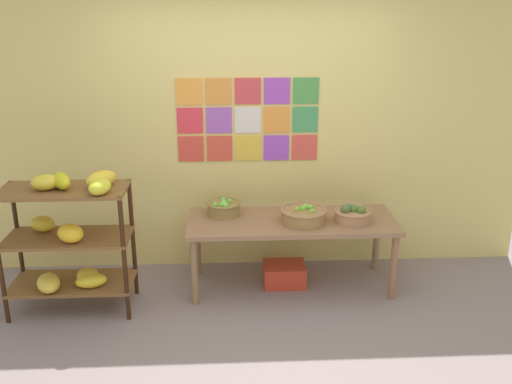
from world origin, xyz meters
name	(u,v)px	position (x,y,z in m)	size (l,w,h in m)	color
ground	(261,354)	(0.00, 0.00, 0.00)	(9.07, 9.07, 0.00)	gray
back_wall_with_art	(251,114)	(0.00, 1.56, 1.46)	(5.13, 0.07, 2.92)	#E4C86F
banana_shelf_unit	(70,234)	(-1.48, 0.73, 0.67)	(0.98, 0.54, 1.17)	#361D0E
display_table	(292,227)	(0.33, 1.05, 0.56)	(1.79, 0.70, 0.63)	#94694A
fruit_basket_back_left	(353,214)	(0.84, 0.98, 0.70)	(0.32, 0.32, 0.16)	#AF7D58
fruit_basket_right	(304,215)	(0.42, 0.98, 0.70)	(0.40, 0.40, 0.15)	#9D7345
fruit_basket_left	(224,207)	(-0.26, 1.19, 0.70)	(0.30, 0.30, 0.15)	olive
produce_crate_under_table	(284,274)	(0.27, 1.07, 0.10)	(0.37, 0.29, 0.19)	red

